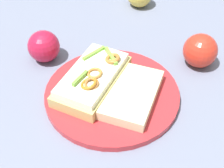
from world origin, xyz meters
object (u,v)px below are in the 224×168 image
sandwich (93,78)px  apple_3 (200,51)px  bread_slice_side (132,94)px  plate (112,94)px  apple_0 (44,46)px

sandwich → apple_3: bearing=-45.0°
sandwich → bread_slice_side: 0.09m
plate → apple_0: 0.19m
sandwich → plate: bearing=-90.4°
plate → apple_0: apple_0 is taller
sandwich → apple_3: 0.24m
apple_0 → plate: bearing=148.9°
sandwich → apple_0: (0.12, -0.09, 0.00)m
bread_slice_side → apple_3: apple_3 is taller
plate → sandwich: size_ratio=1.35×
apple_0 → apple_3: size_ratio=0.95×
sandwich → apple_0: 0.15m
plate → apple_3: (-0.18, -0.12, 0.03)m
plate → bread_slice_side: bearing=161.6°
plate → apple_0: (0.16, -0.10, 0.03)m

